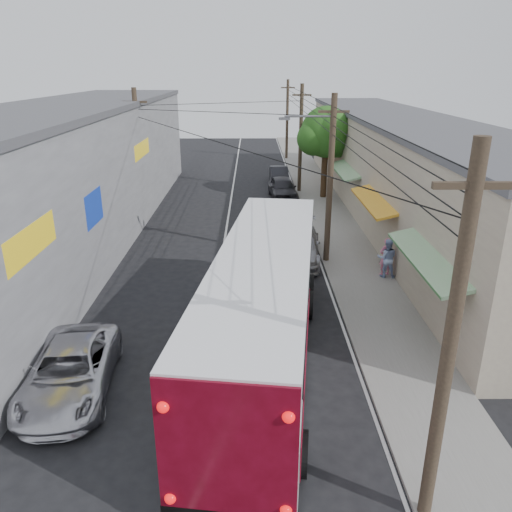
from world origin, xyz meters
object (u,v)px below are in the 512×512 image
(parked_car_mid, at_px, (283,188))
(pedestrian_near, at_px, (386,257))
(parked_suv, at_px, (297,244))
(jeepney, at_px, (70,371))
(coach_bus, at_px, (264,306))
(parked_car_far, at_px, (279,175))
(pedestrian_far, at_px, (387,258))

(parked_car_mid, bearing_deg, pedestrian_near, -80.23)
(parked_suv, distance_m, pedestrian_near, 4.49)
(jeepney, bearing_deg, pedestrian_near, 31.24)
(jeepney, relative_size, pedestrian_near, 2.88)
(parked_suv, bearing_deg, jeepney, -119.16)
(coach_bus, bearing_deg, parked_car_far, 93.50)
(pedestrian_near, height_order, pedestrian_far, pedestrian_far)
(parked_car_mid, bearing_deg, coach_bus, -99.42)
(jeepney, relative_size, parked_suv, 0.94)
(parked_car_mid, relative_size, pedestrian_far, 2.53)
(pedestrian_far, bearing_deg, parked_car_mid, -66.62)
(jeepney, bearing_deg, parked_suv, 49.53)
(parked_suv, bearing_deg, pedestrian_far, -28.80)
(coach_bus, bearing_deg, parked_car_mid, 92.58)
(jeepney, height_order, pedestrian_far, pedestrian_far)
(parked_car_far, bearing_deg, pedestrian_near, -80.81)
(pedestrian_near, xyz_separation_m, pedestrian_far, (0.00, -0.21, 0.02))
(coach_bus, distance_m, parked_suv, 9.60)
(pedestrian_near, bearing_deg, jeepney, 17.47)
(jeepney, height_order, pedestrian_near, pedestrian_near)
(coach_bus, distance_m, parked_car_far, 27.09)
(parked_car_far, distance_m, pedestrian_near, 20.41)
(parked_car_mid, height_order, parked_car_far, parked_car_mid)
(parked_car_far, xyz_separation_m, pedestrian_far, (3.80, -20.26, 0.34))
(coach_bus, height_order, parked_car_far, coach_bus)
(parked_suv, xyz_separation_m, parked_car_far, (0.00, 17.67, -0.10))
(parked_suv, xyz_separation_m, pedestrian_near, (3.80, -2.38, 0.22))
(parked_suv, height_order, pedestrian_near, pedestrian_near)
(pedestrian_near, bearing_deg, coach_bus, 31.19)
(coach_bus, bearing_deg, parked_suv, 86.08)
(coach_bus, distance_m, jeepney, 6.08)
(parked_suv, bearing_deg, parked_car_far, 95.54)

